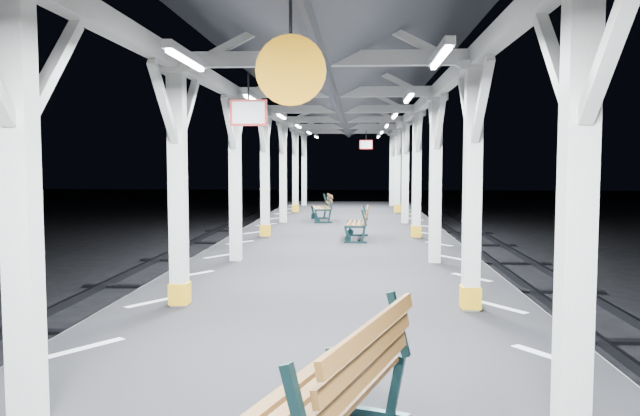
{
  "coord_description": "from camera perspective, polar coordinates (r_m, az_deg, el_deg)",
  "views": [
    {
      "loc": [
        0.48,
        -6.43,
        3.01
      ],
      "look_at": [
        -0.19,
        4.41,
        2.2
      ],
      "focal_mm": 35.0,
      "sensor_mm": 36.0,
      "label": 1
    }
  ],
  "objects": [
    {
      "name": "platform",
      "position": [
        6.92,
        -0.72,
        -17.01
      ],
      "size": [
        6.0,
        50.0,
        1.0
      ],
      "primitive_type": "cube",
      "color": "black",
      "rests_on": "ground"
    },
    {
      "name": "hazard_stripes_left",
      "position": [
        7.34,
        -20.6,
        -11.86
      ],
      "size": [
        1.0,
        48.0,
        0.01
      ],
      "primitive_type": "cube",
      "color": "silver",
      "rests_on": "platform"
    },
    {
      "name": "hazard_stripes_right",
      "position": [
        7.01,
        20.19,
        -12.61
      ],
      "size": [
        1.0,
        48.0,
        0.01
      ],
      "primitive_type": "cube",
      "color": "silver",
      "rests_on": "platform"
    },
    {
      "name": "canopy",
      "position": [
        6.62,
        -0.76,
        17.81
      ],
      "size": [
        5.4,
        49.0,
        4.65
      ],
      "color": "silver",
      "rests_on": "platform"
    },
    {
      "name": "bench_mid",
      "position": [
        4.15,
        1.64,
        -16.3
      ],
      "size": [
        1.28,
        2.03,
        1.03
      ],
      "rotation": [
        0.0,
        0.0,
        -0.33
      ],
      "color": "black",
      "rests_on": "platform"
    },
    {
      "name": "bench_far",
      "position": [
        16.05,
        3.69,
        -1.3
      ],
      "size": [
        0.64,
        1.59,
        0.85
      ],
      "rotation": [
        0.0,
        0.0,
        -0.03
      ],
      "color": "black",
      "rests_on": "platform"
    },
    {
      "name": "bench_extra",
      "position": [
        21.11,
        0.37,
        0.1
      ],
      "size": [
        0.85,
        1.73,
        0.9
      ],
      "rotation": [
        0.0,
        0.0,
        0.15
      ],
      "color": "black",
      "rests_on": "platform"
    }
  ]
}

